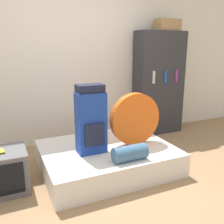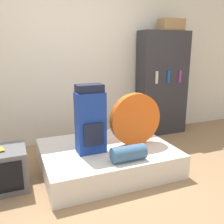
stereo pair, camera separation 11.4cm
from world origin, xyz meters
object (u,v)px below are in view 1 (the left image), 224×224
object	(u,v)px
backpack	(91,120)
bookshelf	(159,84)
sleeping_roll	(130,153)
cardboard_box	(167,25)
tent_bag	(135,119)

from	to	relation	value
backpack	bookshelf	bearing A→B (deg)	31.75
backpack	sleeping_roll	world-z (taller)	backpack
cardboard_box	bookshelf	bearing A→B (deg)	171.43
sleeping_roll	bookshelf	xyz separation A→B (m)	(1.34, 1.41, 0.52)
bookshelf	cardboard_box	bearing A→B (deg)	-8.57
tent_bag	sleeping_roll	world-z (taller)	tent_bag
backpack	sleeping_roll	bearing A→B (deg)	-51.96
tent_bag	cardboard_box	bearing A→B (deg)	40.45
tent_bag	cardboard_box	size ratio (longest dim) A/B	1.65
backpack	cardboard_box	xyz separation A→B (m)	(1.76, 1.00, 1.19)
tent_bag	bookshelf	world-z (taller)	bookshelf
backpack	tent_bag	distance (m)	0.61
sleeping_roll	cardboard_box	distance (m)	2.51
tent_bag	sleeping_roll	size ratio (longest dim) A/B	1.71
backpack	sleeping_roll	distance (m)	0.59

